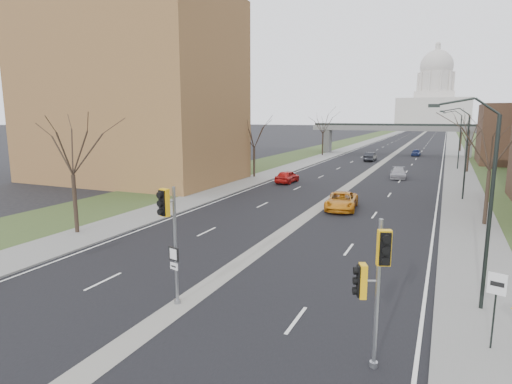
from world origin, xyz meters
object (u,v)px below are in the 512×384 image
Objects in this scene: signal_pole_median at (169,225)px; car_right_far at (416,153)px; car_right_mid at (398,173)px; car_right_near at (342,201)px; car_left_near at (287,177)px; speed_limit_sign at (496,297)px; signal_pole_right at (374,274)px; car_left_far at (370,157)px.

signal_pole_median is 1.30× the size of car_right_far.
car_right_mid is 34.45m from car_right_far.
car_right_near is 21.88m from car_right_mid.
car_left_near is at bearing -146.70° from car_right_mid.
car_right_far is (-7.38, 76.75, -1.32)m from speed_limit_sign.
signal_pole_right is 1.05× the size of car_right_mid.
signal_pole_median is 44.16m from car_right_mid.
signal_pole_right reaches higher than car_left_far.
car_left_far is at bearing -97.85° from car_left_near.
car_left_near is 0.84× the size of car_right_near.
car_left_far is at bearing 89.47° from car_right_near.
speed_limit_sign is at bearing -85.29° from car_right_mid.
car_left_far is 1.19× the size of car_right_far.
car_right_mid is at bearing 76.99° from car_right_near.
car_right_near reaches higher than car_right_far.
car_left_far reaches higher than car_right_mid.
car_right_near is 1.14× the size of car_right_mid.
signal_pole_right reaches higher than car_right_near.
car_right_far is at bearing 110.78° from speed_limit_sign.
signal_pole_right reaches higher than speed_limit_sign.
signal_pole_right is 24.38m from car_right_near.
signal_pole_median is at bearing 92.39° from car_left_far.
speed_limit_sign is 0.58× the size of car_left_far.
car_left_far is at bearing -114.36° from car_right_far.
signal_pole_median is at bearing 103.52° from car_left_near.
signal_pole_median reaches higher than car_right_far.
signal_pole_right is at bearing -126.61° from speed_limit_sign.
car_right_far is (-0.01, 34.45, -0.01)m from car_right_mid.
car_right_near is at bearing 98.43° from signal_pole_median.
car_right_far is (2.51, 56.19, -0.07)m from car_right_near.
car_right_mid is (2.52, 21.74, -0.06)m from car_right_near.
signal_pole_median reaches higher than car_right_mid.
signal_pole_right is 1.05× the size of car_left_far.
speed_limit_sign is 77.12m from car_right_far.
car_left_far reaches higher than car_left_near.
car_left_near is at bearing 121.24° from car_right_near.
signal_pole_median is 0.96× the size of car_right_near.
car_right_near is at bearing -90.76° from car_right_far.
speed_limit_sign is 22.85m from car_right_near.
car_right_near reaches higher than car_right_mid.
car_left_near is at bearing 116.15° from signal_pole_median.
speed_limit_sign reaches higher than car_right_near.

